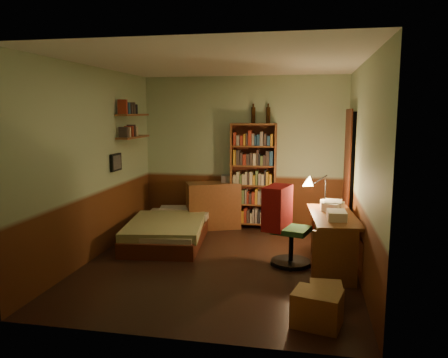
% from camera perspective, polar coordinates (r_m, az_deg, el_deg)
% --- Properties ---
extents(floor, '(3.50, 4.00, 0.02)m').
position_cam_1_polar(floor, '(5.92, -0.47, -11.05)').
color(floor, black).
rests_on(floor, ground).
extents(ceiling, '(3.50, 4.00, 0.02)m').
position_cam_1_polar(ceiling, '(5.60, -0.51, 15.05)').
color(ceiling, silver).
rests_on(ceiling, wall_back).
extents(wall_back, '(3.50, 0.02, 2.60)m').
position_cam_1_polar(wall_back, '(7.58, 2.56, 3.48)').
color(wall_back, '#98B189').
rests_on(wall_back, ground).
extents(wall_left, '(0.02, 4.00, 2.60)m').
position_cam_1_polar(wall_left, '(6.21, -16.63, 1.96)').
color(wall_left, '#98B189').
rests_on(wall_left, ground).
extents(wall_right, '(0.02, 4.00, 2.60)m').
position_cam_1_polar(wall_right, '(5.54, 17.66, 1.13)').
color(wall_right, '#98B189').
rests_on(wall_right, ground).
extents(wall_front, '(3.50, 0.02, 2.60)m').
position_cam_1_polar(wall_front, '(3.69, -6.77, -2.16)').
color(wall_front, '#98B189').
rests_on(wall_front, ground).
extents(doorway, '(0.06, 0.90, 2.00)m').
position_cam_1_polar(doorway, '(6.85, 16.00, 0.06)').
color(doorway, black).
rests_on(doorway, ground).
extents(door_trim, '(0.02, 0.98, 2.08)m').
position_cam_1_polar(door_trim, '(6.85, 15.71, 0.07)').
color(door_trim, '#40190E').
rests_on(door_trim, ground).
extents(bed, '(1.25, 2.07, 0.59)m').
position_cam_1_polar(bed, '(6.93, -7.14, -5.53)').
color(bed, '#5C773E').
rests_on(bed, ground).
extents(dresser, '(1.00, 0.76, 0.79)m').
position_cam_1_polar(dresser, '(7.57, -1.42, -3.45)').
color(dresser, brown).
rests_on(dresser, ground).
extents(mini_stereo, '(0.24, 0.20, 0.12)m').
position_cam_1_polar(mini_stereo, '(7.56, 0.53, 0.06)').
color(mini_stereo, '#B2B2B7').
rests_on(mini_stereo, dresser).
extents(bookshelf, '(0.79, 0.31, 1.81)m').
position_cam_1_polar(bookshelf, '(7.44, 3.79, 0.30)').
color(bookshelf, brown).
rests_on(bookshelf, ground).
extents(bottle_left, '(0.09, 0.09, 0.27)m').
position_cam_1_polar(bottle_left, '(7.47, 3.83, 8.32)').
color(bottle_left, black).
rests_on(bottle_left, bookshelf).
extents(bottle_right, '(0.09, 0.09, 0.27)m').
position_cam_1_polar(bottle_right, '(7.45, 5.78, 8.30)').
color(bottle_right, black).
rests_on(bottle_right, bookshelf).
extents(desk, '(0.67, 1.36, 0.70)m').
position_cam_1_polar(desk, '(5.81, 13.94, -7.93)').
color(desk, brown).
rests_on(desk, ground).
extents(paper_stack, '(0.31, 0.35, 0.11)m').
position_cam_1_polar(paper_stack, '(5.94, 14.06, -3.51)').
color(paper_stack, silver).
rests_on(paper_stack, desk).
extents(desk_lamp, '(0.21, 0.21, 0.64)m').
position_cam_1_polar(desk_lamp, '(6.30, 13.14, -0.34)').
color(desk_lamp, black).
rests_on(desk_lamp, desk).
extents(office_chair, '(0.62, 0.57, 1.03)m').
position_cam_1_polar(office_chair, '(5.79, 8.81, -6.18)').
color(office_chair, '#29572B').
rests_on(office_chair, ground).
extents(red_jacket, '(0.42, 0.55, 0.58)m').
position_cam_1_polar(red_jacket, '(5.42, 7.26, 1.48)').
color(red_jacket, '#A81617').
rests_on(red_jacket, office_chair).
extents(wall_shelf_lower, '(0.20, 0.90, 0.03)m').
position_cam_1_polar(wall_shelf_lower, '(7.12, -11.77, 5.39)').
color(wall_shelf_lower, brown).
rests_on(wall_shelf_lower, wall_left).
extents(wall_shelf_upper, '(0.20, 0.90, 0.03)m').
position_cam_1_polar(wall_shelf_upper, '(7.11, -11.85, 8.20)').
color(wall_shelf_upper, brown).
rests_on(wall_shelf_upper, wall_left).
extents(framed_picture, '(0.04, 0.32, 0.26)m').
position_cam_1_polar(framed_picture, '(6.73, -13.95, 2.13)').
color(framed_picture, black).
rests_on(framed_picture, wall_left).
extents(cardboard_box_a, '(0.51, 0.45, 0.33)m').
position_cam_1_polar(cardboard_box_a, '(4.37, 12.06, -16.22)').
color(cardboard_box_a, olive).
rests_on(cardboard_box_a, ground).
extents(cardboard_box_b, '(0.33, 0.28, 0.23)m').
position_cam_1_polar(cardboard_box_b, '(4.82, 13.14, -14.41)').
color(cardboard_box_b, olive).
rests_on(cardboard_box_b, ground).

